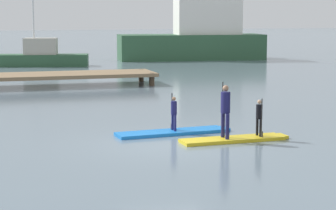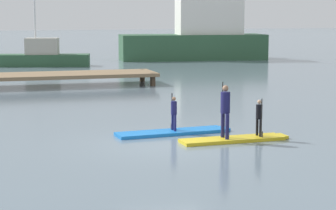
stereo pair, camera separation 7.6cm
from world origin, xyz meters
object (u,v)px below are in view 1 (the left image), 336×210
Objects in this scene: motor_boat_small_navy at (41,56)px; fishing_boat_white_large at (196,38)px; paddler_child_front at (259,116)px; paddler_child_solo at (174,112)px; paddler_adult at (225,108)px; paddleboard_near at (174,132)px; paddleboard_far at (235,139)px.

fishing_boat_white_large is at bearing 13.83° from motor_boat_small_navy.
motor_boat_small_navy is at bearing 97.64° from paddler_child_front.
paddler_child_solo is 31.62m from fishing_boat_white_large.
paddler_adult is 1.43× the size of paddler_child_front.
paddleboard_near is at bearing 124.36° from paddler_adult.
paddler_adult is at bearing -107.38° from fishing_boat_white_large.
paddler_adult reaches higher than paddleboard_far.
paddler_adult is 0.14× the size of fishing_boat_white_large.
motor_boat_small_navy is (-1.62, 26.60, 0.01)m from paddler_child_solo.
paddler_child_solo reaches higher than paddleboard_far.
fishing_boat_white_large reaches higher than paddleboard_far.
motor_boat_small_navy reaches higher than paddler_child_front.
paddler_child_solo is 26.65m from motor_boat_small_navy.
motor_boat_small_navy is (-2.69, 28.21, -0.29)m from paddler_adult.
paddleboard_far is 2.89× the size of paddler_child_front.
fishing_boat_white_large reaches higher than paddleboard_near.
paddleboard_far is 1.02m from paddler_child_front.
paddler_child_solo reaches higher than paddler_child_front.
paddler_child_front is 28.44m from motor_boat_small_navy.
motor_boat_small_navy reaches higher than paddler_child_solo.
fishing_boat_white_large is (10.87, 29.68, 1.05)m from paddler_child_solo.
paddler_child_front is (0.78, 0.02, 0.66)m from paddleboard_far.
paddler_child_front reaches higher than paddleboard_near.
paddleboard_near and paddleboard_far have the same top height.
paddler_child_front is at bearing 1.22° from paddler_adult.
fishing_boat_white_large reaches higher than motor_boat_small_navy.
paddleboard_near is 0.64m from paddler_child_solo.
paddler_child_solo is 1.95m from paddler_adult.
fishing_boat_white_large reaches higher than paddler_child_front.
motor_boat_small_navy is at bearing 93.47° from paddler_child_solo.
paddler_child_front is 0.10× the size of fishing_boat_white_large.
paddler_adult is 28.34m from motor_boat_small_navy.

